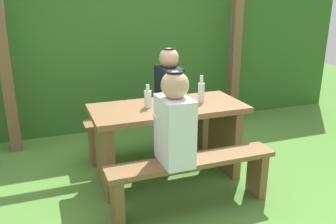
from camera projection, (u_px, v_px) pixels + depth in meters
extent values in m
plane|color=#4E8133|center=(168.00, 177.00, 3.46)|extent=(12.00, 12.00, 0.00)
cube|color=#306023|center=(118.00, 48.00, 4.94)|extent=(6.40, 1.03, 1.98)
cube|color=brown|center=(5.00, 66.00, 3.78)|extent=(0.12, 0.12, 1.93)
cube|color=brown|center=(235.00, 52.00, 4.70)|extent=(0.12, 0.12, 1.93)
cube|color=brown|center=(168.00, 108.00, 3.25)|extent=(1.40, 0.64, 0.05)
cube|color=brown|center=(105.00, 154.00, 3.16)|extent=(0.08, 0.54, 0.68)
cube|color=brown|center=(224.00, 137.00, 3.56)|extent=(0.08, 0.54, 0.68)
cube|color=brown|center=(193.00, 161.00, 2.83)|extent=(1.40, 0.24, 0.04)
cube|color=brown|center=(117.00, 200.00, 2.70)|extent=(0.07, 0.22, 0.41)
cube|color=brown|center=(257.00, 173.00, 3.11)|extent=(0.07, 0.22, 0.41)
cube|color=brown|center=(150.00, 118.00, 3.83)|extent=(1.40, 0.24, 0.04)
cube|color=brown|center=(93.00, 145.00, 3.69)|extent=(0.07, 0.22, 0.41)
cube|color=brown|center=(201.00, 130.00, 4.11)|extent=(0.07, 0.22, 0.41)
cube|color=silver|center=(175.00, 131.00, 2.69)|extent=(0.22, 0.34, 0.52)
sphere|color=tan|center=(175.00, 85.00, 2.58)|extent=(0.21, 0.21, 0.21)
cylinder|color=black|center=(175.00, 73.00, 2.56)|extent=(0.12, 0.12, 0.02)
cylinder|color=silver|center=(168.00, 112.00, 2.79)|extent=(0.25, 0.07, 0.15)
cube|color=black|center=(169.00, 91.00, 3.82)|extent=(0.22, 0.34, 0.52)
sphere|color=tan|center=(169.00, 58.00, 3.71)|extent=(0.21, 0.21, 0.21)
cylinder|color=black|center=(169.00, 49.00, 3.68)|extent=(0.12, 0.12, 0.02)
cylinder|color=black|center=(174.00, 84.00, 3.66)|extent=(0.25, 0.07, 0.15)
cylinder|color=silver|center=(183.00, 102.00, 3.17)|extent=(0.08, 0.08, 0.10)
cylinder|color=silver|center=(148.00, 99.00, 3.17)|extent=(0.07, 0.07, 0.15)
cylinder|color=silver|center=(148.00, 88.00, 3.14)|extent=(0.03, 0.03, 0.05)
cylinder|color=silver|center=(165.00, 96.00, 3.21)|extent=(0.06, 0.06, 0.19)
cylinder|color=silver|center=(165.00, 83.00, 3.17)|extent=(0.03, 0.03, 0.06)
cylinder|color=silver|center=(201.00, 93.00, 3.32)|extent=(0.06, 0.06, 0.18)
cylinder|color=silver|center=(201.00, 79.00, 3.28)|extent=(0.03, 0.03, 0.07)
cube|color=silver|center=(162.00, 108.00, 3.16)|extent=(0.11, 0.16, 0.01)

